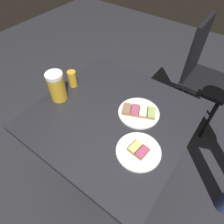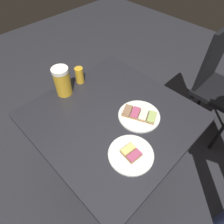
{
  "view_description": "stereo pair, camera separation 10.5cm",
  "coord_description": "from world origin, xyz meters",
  "px_view_note": "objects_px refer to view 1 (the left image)",
  "views": [
    {
      "loc": [
        0.42,
        -0.56,
        1.56
      ],
      "look_at": [
        0.0,
        0.0,
        0.77
      ],
      "focal_mm": 31.23,
      "sensor_mm": 36.0,
      "label": 1
    },
    {
      "loc": [
        0.5,
        -0.49,
        1.56
      ],
      "look_at": [
        0.0,
        0.0,
        0.77
      ],
      "focal_mm": 31.23,
      "sensor_mm": 36.0,
      "label": 2
    }
  ],
  "objects_px": {
    "plate_near": "(139,112)",
    "beer_mug": "(56,86)",
    "plate_far": "(138,151)",
    "beer_glass_small": "(72,79)",
    "cafe_chair": "(201,72)"
  },
  "relations": [
    {
      "from": "plate_far",
      "to": "plate_near",
      "type": "bearing_deg",
      "value": 120.97
    },
    {
      "from": "plate_near",
      "to": "beer_mug",
      "type": "bearing_deg",
      "value": -158.95
    },
    {
      "from": "beer_glass_small",
      "to": "cafe_chair",
      "type": "bearing_deg",
      "value": 58.19
    },
    {
      "from": "beer_mug",
      "to": "beer_glass_small",
      "type": "distance_m",
      "value": 0.14
    },
    {
      "from": "plate_far",
      "to": "cafe_chair",
      "type": "height_order",
      "value": "cafe_chair"
    },
    {
      "from": "plate_near",
      "to": "beer_glass_small",
      "type": "relative_size",
      "value": 2.2
    },
    {
      "from": "beer_glass_small",
      "to": "cafe_chair",
      "type": "xyz_separation_m",
      "value": [
        0.57,
        0.91,
        -0.25
      ]
    },
    {
      "from": "plate_near",
      "to": "beer_mug",
      "type": "relative_size",
      "value": 1.29
    },
    {
      "from": "plate_near",
      "to": "beer_glass_small",
      "type": "height_order",
      "value": "beer_glass_small"
    },
    {
      "from": "plate_near",
      "to": "beer_mug",
      "type": "distance_m",
      "value": 0.48
    },
    {
      "from": "beer_mug",
      "to": "beer_glass_small",
      "type": "height_order",
      "value": "beer_mug"
    },
    {
      "from": "plate_far",
      "to": "beer_mug",
      "type": "height_order",
      "value": "beer_mug"
    },
    {
      "from": "plate_near",
      "to": "cafe_chair",
      "type": "distance_m",
      "value": 0.9
    },
    {
      "from": "plate_near",
      "to": "plate_far",
      "type": "relative_size",
      "value": 1.06
    },
    {
      "from": "plate_far",
      "to": "cafe_chair",
      "type": "xyz_separation_m",
      "value": [
        -0.01,
        1.08,
        -0.2
      ]
    }
  ]
}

